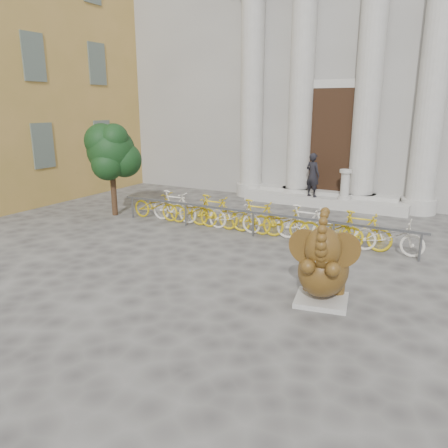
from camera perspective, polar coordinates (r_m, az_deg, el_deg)
The scene contains 8 objects.
ground at distance 8.47m, azimuth -5.28°, elevation -10.03°, with size 80.00×80.00×0.00m, color #474442.
classical_building at distance 21.83m, azimuth 18.17°, elevation 20.81°, with size 22.00×10.70×12.00m.
entrance_steps at distance 16.67m, azimuth 12.91°, elevation 3.01°, with size 6.00×1.20×0.36m, color #A8A59E.
elephant_statue at distance 8.30m, azimuth 12.83°, elevation -5.70°, with size 1.26×1.48×1.91m.
bike_rack at distance 12.56m, azimuth 4.31°, elevation 0.89°, with size 9.13×0.53×1.00m.
tree at distance 14.91m, azimuth -14.50°, elevation 9.10°, with size 1.76×1.60×3.05m.
pedestrian at distance 16.27m, azimuth 11.51°, elevation 6.30°, with size 0.58×0.38×1.59m, color black.
balustrade_post at distance 16.06m, azimuth 15.51°, elevation 4.83°, with size 0.44×0.44×1.07m.
Camera 1 is at (4.31, -6.33, 3.61)m, focal length 35.00 mm.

